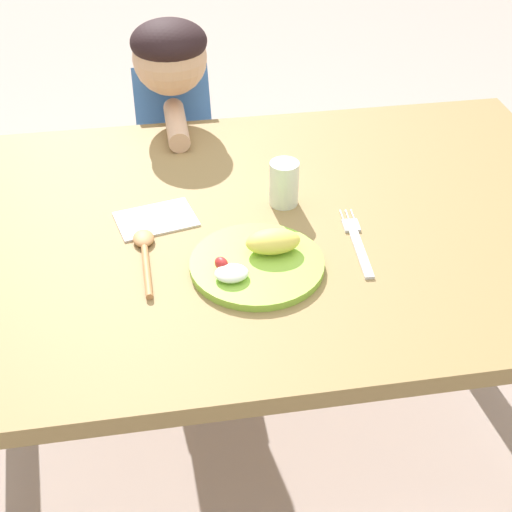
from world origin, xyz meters
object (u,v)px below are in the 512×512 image
object	(u,v)px
spoon	(145,251)
plate	(259,260)
person	(176,157)
drinking_cup	(284,183)
fork	(357,243)

from	to	relation	value
spoon	plate	bearing A→B (deg)	-110.25
plate	person	xyz separation A→B (m)	(-0.11, 0.71, -0.17)
drinking_cup	person	world-z (taller)	person
plate	spoon	distance (m)	0.22
fork	drinking_cup	distance (m)	0.21
fork	spoon	xyz separation A→B (m)	(-0.40, 0.03, 0.00)
plate	drinking_cup	xyz separation A→B (m)	(0.09, 0.20, 0.03)
spoon	person	size ratio (longest dim) A/B	0.22
spoon	person	distance (m)	0.67
spoon	person	xyz separation A→B (m)	(0.10, 0.64, -0.17)
fork	drinking_cup	xyz separation A→B (m)	(-0.11, 0.17, 0.04)
fork	drinking_cup	world-z (taller)	drinking_cup
fork	person	world-z (taller)	person
spoon	drinking_cup	xyz separation A→B (m)	(0.29, 0.13, 0.04)
drinking_cup	spoon	bearing A→B (deg)	-155.80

